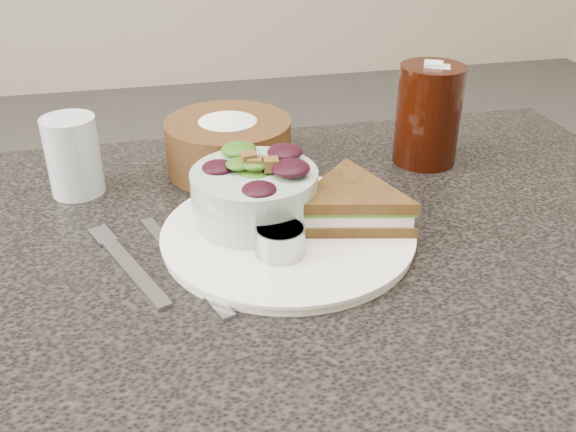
% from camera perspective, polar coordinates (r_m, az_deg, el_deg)
% --- Properties ---
extents(dinner_plate, '(0.28, 0.28, 0.01)m').
position_cam_1_polar(dinner_plate, '(0.71, 0.00, -1.69)').
color(dinner_plate, white).
rests_on(dinner_plate, dining_table).
extents(sandwich, '(0.19, 0.19, 0.04)m').
position_cam_1_polar(sandwich, '(0.72, 5.65, 1.01)').
color(sandwich, '#563C16').
rests_on(sandwich, dinner_plate).
extents(salad_bowl, '(0.16, 0.16, 0.08)m').
position_cam_1_polar(salad_bowl, '(0.71, -3.01, 2.64)').
color(salad_bowl, '#A0B5AC').
rests_on(salad_bowl, dinner_plate).
extents(dressing_ramekin, '(0.06, 0.06, 0.03)m').
position_cam_1_polar(dressing_ramekin, '(0.66, -0.69, -2.22)').
color(dressing_ramekin, '#9C9FA6').
rests_on(dressing_ramekin, dinner_plate).
extents(orange_wedge, '(0.10, 0.10, 0.03)m').
position_cam_1_polar(orange_wedge, '(0.78, -1.38, 3.14)').
color(orange_wedge, orange).
rests_on(orange_wedge, dinner_plate).
extents(fork, '(0.08, 0.16, 0.00)m').
position_cam_1_polar(fork, '(0.68, -13.74, -4.54)').
color(fork, '#ABADB1').
rests_on(fork, dining_table).
extents(knife, '(0.08, 0.21, 0.00)m').
position_cam_1_polar(knife, '(0.68, -9.32, -4.20)').
color(knife, '#99A0A9').
rests_on(knife, dining_table).
extents(bread_basket, '(0.22, 0.22, 0.09)m').
position_cam_1_polar(bread_basket, '(0.86, -5.33, 7.03)').
color(bread_basket, '#4F371B').
rests_on(bread_basket, dining_table).
extents(cola_glass, '(0.11, 0.11, 0.15)m').
position_cam_1_polar(cola_glass, '(0.90, 12.38, 9.13)').
color(cola_glass, black).
rests_on(cola_glass, dining_table).
extents(water_glass, '(0.08, 0.08, 0.10)m').
position_cam_1_polar(water_glass, '(0.84, -18.55, 5.09)').
color(water_glass, silver).
rests_on(water_glass, dining_table).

